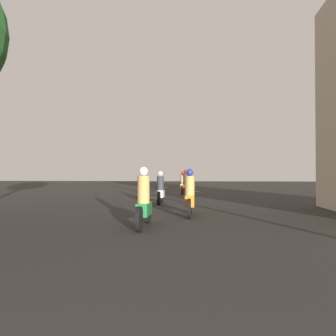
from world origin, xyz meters
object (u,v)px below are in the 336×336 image
(motorcycle_white, at_px, (160,191))
(motorcycle_yellow, at_px, (183,185))
(motorcycle_orange, at_px, (190,197))
(motorcycle_green, at_px, (144,203))
(motorcycle_red, at_px, (186,186))

(motorcycle_white, distance_m, motorcycle_yellow, 6.76)
(motorcycle_orange, height_order, motorcycle_white, motorcycle_orange)
(motorcycle_green, bearing_deg, motorcycle_orange, 58.67)
(motorcycle_orange, height_order, motorcycle_yellow, motorcycle_orange)
(motorcycle_orange, xyz_separation_m, motorcycle_white, (-1.50, 4.19, -0.01))
(motorcycle_orange, distance_m, motorcycle_yellow, 10.95)
(motorcycle_orange, distance_m, motorcycle_white, 4.45)
(motorcycle_green, distance_m, motorcycle_red, 10.76)
(motorcycle_red, bearing_deg, motorcycle_white, -110.60)
(motorcycle_orange, xyz_separation_m, motorcycle_red, (-0.49, 8.27, 0.04))
(motorcycle_orange, bearing_deg, motorcycle_white, 106.34)
(motorcycle_red, xyz_separation_m, motorcycle_yellow, (-0.31, 2.65, -0.04))
(motorcycle_red, bearing_deg, motorcycle_orange, -93.27)
(motorcycle_orange, bearing_deg, motorcycle_green, -117.99)
(motorcycle_orange, height_order, motorcycle_red, motorcycle_red)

